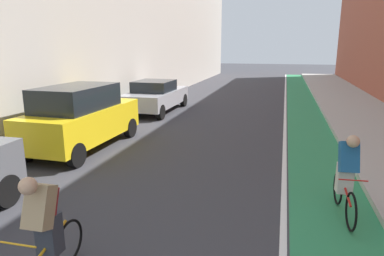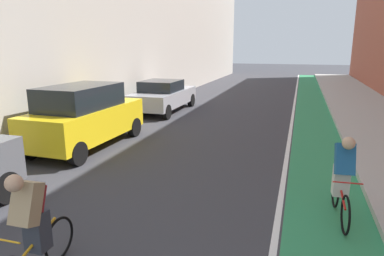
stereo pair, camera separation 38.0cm
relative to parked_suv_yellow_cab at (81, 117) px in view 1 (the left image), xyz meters
name	(u,v)px [view 1 (the left image)]	position (x,y,z in m)	size (l,w,h in m)	color
ground_plane	(229,110)	(3.39, 7.89, -1.01)	(94.46, 94.46, 0.00)	#38383D
bike_lane_paint	(303,106)	(7.02, 9.89, -1.01)	(1.60, 42.94, 0.00)	#2D8451
lane_divider_stripe	(285,106)	(6.12, 9.89, -1.01)	(0.12, 42.94, 0.00)	white
sidewalk_right	(354,107)	(9.56, 9.89, -0.94)	(3.47, 42.94, 0.14)	#A8A59E
building_facade_left	(129,5)	(-2.85, 9.87, 4.38)	(4.15, 42.94, 10.80)	#B2ADA3
parked_suv_yellow_cab	(81,117)	(0.00, 0.00, 0.00)	(1.88, 4.37, 1.98)	yellow
parked_sedan_silver	(156,96)	(0.00, 6.42, -0.23)	(1.96, 4.65, 1.53)	#9EA0A8
cyclist_lead	(44,227)	(3.08, -5.73, -0.17)	(0.48, 1.71, 1.61)	black
cyclist_mid	(347,173)	(7.19, -2.62, -0.16)	(0.48, 1.73, 1.62)	black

